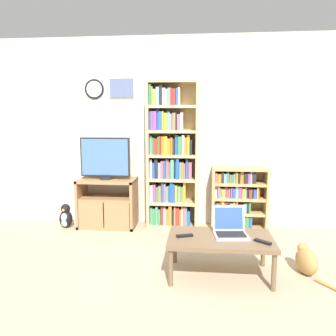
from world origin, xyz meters
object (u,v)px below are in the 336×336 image
Objects in this scene: television at (105,158)px; coffee_table at (220,241)px; laptop at (230,228)px; remote_far_from_laptop at (263,242)px; tv_stand at (108,203)px; remote_near_laptop at (185,236)px; bookshelf_tall at (171,159)px; cat at (306,260)px; bookshelf_short at (237,198)px; penguin_figurine at (66,217)px.

coffee_table is at bearing -41.58° from television.
laptop is 0.34m from remote_far_from_laptop.
tv_stand is 0.62m from television.
remote_far_from_laptop is (0.71, -0.08, 0.00)m from remote_near_laptop.
bookshelf_tall is 13.14× the size of remote_far_from_laptop.
television is 2.74m from cat.
remote_near_laptop is (-0.34, -0.02, 0.05)m from coffee_table.
cat is (0.74, 0.04, -0.32)m from laptop.
tv_stand is at bearing 139.64° from cat.
coffee_table is 0.87m from cat.
tv_stand is at bearing -176.41° from bookshelf_short.
bookshelf_tall is at bearing -179.72° from bookshelf_short.
cat is at bearing -27.26° from tv_stand.
penguin_figurine is at bearing -171.04° from bookshelf_tall.
coffee_table is at bearing -102.02° from bookshelf_short.
laptop is 0.45m from remote_near_laptop.
cat is (0.46, 0.23, -0.26)m from remote_far_from_laptop.
tv_stand reaches higher than remote_far_from_laptop.
remote_near_laptop and remote_far_from_laptop have the same top height.
remote_far_from_laptop is at bearing -116.31° from remote_near_laptop.
tv_stand is 1.15× the size of television.
coffee_table is 0.39m from remote_far_from_laptop.
television is 0.80× the size of bookshelf_short.
bookshelf_short is at bearing -137.67° from remote_far_from_laptop.
remote_near_laptop is at bearing -113.94° from bookshelf_short.
remote_near_laptop is at bearing 173.96° from cat.
bookshelf_short is 0.85× the size of coffee_table.
television is at bearing -176.71° from bookshelf_short.
bookshelf_tall is 5.78× the size of laptop.
remote_near_laptop reaches higher than cat.
television reaches higher than laptop.
penguin_figurine is (-2.87, 1.07, 0.02)m from cat.
remote_near_laptop is (1.15, -1.34, -0.56)m from television.
remote_near_laptop is 1.21m from cat.
penguin_figurine is at bearing 145.79° from laptop.
bookshelf_tall reaches higher than bookshelf_short.
tv_stand reaches higher than laptop.
cat is at bearing 8.31° from coffee_table.
laptop is 1.03× the size of penguin_figurine.
bookshelf_tall reaches higher than laptop.
television is 0.34× the size of bookshelf_tall.
penguin_figurine is at bearing -78.64° from remote_far_from_laptop.
television is at bearing -87.76° from remote_far_from_laptop.
bookshelf_tall reaches higher than tv_stand.
tv_stand is 2.32m from remote_far_from_laptop.
bookshelf_tall is 1.59m from laptop.
tv_stand is 2.27× the size of laptop.
bookshelf_short reaches higher than tv_stand.
coffee_table is at bearing -30.39° from penguin_figurine.
cat is (0.84, 0.12, -0.21)m from coffee_table.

